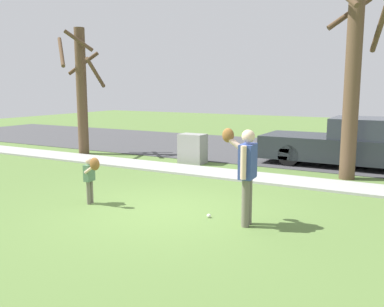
{
  "coord_description": "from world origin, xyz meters",
  "views": [
    {
      "loc": [
        4.3,
        -6.75,
        2.41
      ],
      "look_at": [
        0.02,
        0.97,
        1.0
      ],
      "focal_mm": 39.27,
      "sensor_mm": 36.0,
      "label": 1
    }
  ],
  "objects_px": {
    "person_child": "(91,173)",
    "parked_pickup_dark": "(353,145)",
    "utility_cabinet": "(193,149)",
    "street_tree_far": "(81,87)",
    "baseball": "(209,216)",
    "street_tree_near": "(354,59)",
    "person_adult": "(246,167)"
  },
  "relations": [
    {
      "from": "baseball",
      "to": "utility_cabinet",
      "type": "relative_size",
      "value": 0.08
    },
    {
      "from": "person_child",
      "to": "street_tree_near",
      "type": "distance_m",
      "value": 7.06
    },
    {
      "from": "person_adult",
      "to": "baseball",
      "type": "relative_size",
      "value": 22.81
    },
    {
      "from": "utility_cabinet",
      "to": "street_tree_far",
      "type": "distance_m",
      "value": 4.77
    },
    {
      "from": "parked_pickup_dark",
      "to": "person_adult",
      "type": "bearing_deg",
      "value": 83.11
    },
    {
      "from": "street_tree_near",
      "to": "utility_cabinet",
      "type": "bearing_deg",
      "value": 179.3
    },
    {
      "from": "street_tree_near",
      "to": "street_tree_far",
      "type": "distance_m",
      "value": 9.08
    },
    {
      "from": "street_tree_near",
      "to": "person_adult",
      "type": "bearing_deg",
      "value": -101.36
    },
    {
      "from": "street_tree_far",
      "to": "person_child",
      "type": "bearing_deg",
      "value": -45.39
    },
    {
      "from": "street_tree_near",
      "to": "parked_pickup_dark",
      "type": "bearing_deg",
      "value": 94.84
    },
    {
      "from": "utility_cabinet",
      "to": "parked_pickup_dark",
      "type": "xyz_separation_m",
      "value": [
        4.53,
        1.81,
        0.21
      ]
    },
    {
      "from": "person_child",
      "to": "baseball",
      "type": "xyz_separation_m",
      "value": [
        2.51,
        0.38,
        -0.62
      ]
    },
    {
      "from": "street_tree_near",
      "to": "person_child",
      "type": "bearing_deg",
      "value": -129.33
    },
    {
      "from": "person_adult",
      "to": "parked_pickup_dark",
      "type": "bearing_deg",
      "value": -101.71
    },
    {
      "from": "utility_cabinet",
      "to": "street_tree_near",
      "type": "xyz_separation_m",
      "value": [
        4.68,
        -0.06,
        2.63
      ]
    },
    {
      "from": "utility_cabinet",
      "to": "street_tree_near",
      "type": "bearing_deg",
      "value": -0.7
    },
    {
      "from": "person_adult",
      "to": "baseball",
      "type": "xyz_separation_m",
      "value": [
        -0.73,
        0.05,
        -1.0
      ]
    },
    {
      "from": "baseball",
      "to": "person_child",
      "type": "bearing_deg",
      "value": -171.46
    },
    {
      "from": "person_child",
      "to": "person_adult",
      "type": "bearing_deg",
      "value": 1.02
    },
    {
      "from": "person_child",
      "to": "utility_cabinet",
      "type": "relative_size",
      "value": 1.09
    },
    {
      "from": "person_child",
      "to": "street_tree_near",
      "type": "relative_size",
      "value": 0.17
    },
    {
      "from": "person_child",
      "to": "parked_pickup_dark",
      "type": "bearing_deg",
      "value": 55.16
    },
    {
      "from": "utility_cabinet",
      "to": "parked_pickup_dark",
      "type": "relative_size",
      "value": 0.18
    },
    {
      "from": "person_child",
      "to": "utility_cabinet",
      "type": "height_order",
      "value": "person_child"
    },
    {
      "from": "person_adult",
      "to": "baseball",
      "type": "distance_m",
      "value": 1.24
    },
    {
      "from": "baseball",
      "to": "street_tree_near",
      "type": "bearing_deg",
      "value": 70.39
    },
    {
      "from": "utility_cabinet",
      "to": "street_tree_far",
      "type": "bearing_deg",
      "value": -176.56
    },
    {
      "from": "person_adult",
      "to": "baseball",
      "type": "bearing_deg",
      "value": -8.42
    },
    {
      "from": "parked_pickup_dark",
      "to": "baseball",
      "type": "bearing_deg",
      "value": 76.95
    },
    {
      "from": "street_tree_far",
      "to": "baseball",
      "type": "bearing_deg",
      "value": -31.68
    },
    {
      "from": "utility_cabinet",
      "to": "street_tree_near",
      "type": "height_order",
      "value": "street_tree_near"
    },
    {
      "from": "baseball",
      "to": "parked_pickup_dark",
      "type": "xyz_separation_m",
      "value": [
        1.53,
        6.61,
        0.64
      ]
    }
  ]
}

